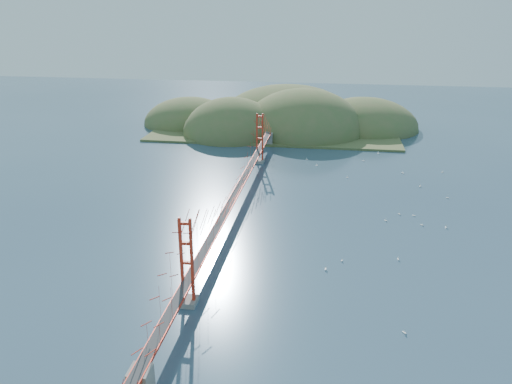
# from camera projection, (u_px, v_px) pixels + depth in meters

# --- Properties ---
(ground) EXTENTS (320.00, 320.00, 0.00)m
(ground) POSITION_uv_depth(u_px,v_px,m) (235.00, 211.00, 89.80)
(ground) COLOR #314B62
(ground) RESTS_ON ground
(bridge) EXTENTS (2.20, 94.40, 12.00)m
(bridge) POSITION_uv_depth(u_px,v_px,m) (235.00, 174.00, 87.50)
(bridge) COLOR gray
(bridge) RESTS_ON ground
(far_headlands) EXTENTS (84.00, 58.00, 25.00)m
(far_headlands) POSITION_uv_depth(u_px,v_px,m) (285.00, 126.00, 152.84)
(far_headlands) COLOR brown
(far_headlands) RESTS_ON ground
(sailboat_17) EXTENTS (0.63, 0.63, 0.71)m
(sailboat_17) POSITION_uv_depth(u_px,v_px,m) (403.00, 173.00, 110.02)
(sailboat_17) COLOR white
(sailboat_17) RESTS_ON ground
(sailboat_11) EXTENTS (0.56, 0.55, 0.63)m
(sailboat_11) POSITION_uv_depth(u_px,v_px,m) (447.00, 197.00, 95.91)
(sailboat_11) COLOR white
(sailboat_11) RESTS_ON ground
(sailboat_1) EXTENTS (0.60, 0.60, 0.62)m
(sailboat_1) POSITION_uv_depth(u_px,v_px,m) (422.00, 224.00, 84.12)
(sailboat_1) COLOR white
(sailboat_1) RESTS_ON ground
(sailboat_2) EXTENTS (0.60, 0.60, 0.63)m
(sailboat_2) POSITION_uv_depth(u_px,v_px,m) (386.00, 220.00, 85.82)
(sailboat_2) COLOR white
(sailboat_2) RESTS_ON ground
(sailboat_0) EXTENTS (0.50, 0.54, 0.61)m
(sailboat_0) POSITION_uv_depth(u_px,v_px,m) (398.00, 259.00, 72.78)
(sailboat_0) COLOR white
(sailboat_0) RESTS_ON ground
(sailboat_5) EXTENTS (0.46, 0.56, 0.65)m
(sailboat_5) POSITION_uv_depth(u_px,v_px,m) (446.00, 227.00, 83.23)
(sailboat_5) COLOR white
(sailboat_5) RESTS_ON ground
(sailboat_4) EXTENTS (0.65, 0.65, 0.71)m
(sailboat_4) POSITION_uv_depth(u_px,v_px,m) (420.00, 186.00, 101.98)
(sailboat_4) COLOR white
(sailboat_4) RESTS_ON ground
(sailboat_10) EXTENTS (0.48, 0.59, 0.68)m
(sailboat_10) POSITION_uv_depth(u_px,v_px,m) (326.00, 269.00, 70.04)
(sailboat_10) COLOR white
(sailboat_10) RESTS_ON ground
(sailboat_6) EXTENTS (0.58, 0.58, 0.61)m
(sailboat_6) POSITION_uv_depth(u_px,v_px,m) (404.00, 332.00, 56.50)
(sailboat_6) COLOR white
(sailboat_6) RESTS_ON ground
(sailboat_16) EXTENTS (0.54, 0.54, 0.57)m
(sailboat_16) POSITION_uv_depth(u_px,v_px,m) (399.00, 214.00, 88.48)
(sailboat_16) COLOR white
(sailboat_16) RESTS_ON ground
(sailboat_15) EXTENTS (0.63, 0.63, 0.71)m
(sailboat_15) POSITION_uv_depth(u_px,v_px,m) (378.00, 153.00, 124.53)
(sailboat_15) COLOR white
(sailboat_15) RESTS_ON ground
(sailboat_8) EXTENTS (0.64, 0.64, 0.67)m
(sailboat_8) POSITION_uv_depth(u_px,v_px,m) (442.00, 172.00, 110.53)
(sailboat_8) COLOR white
(sailboat_8) RESTS_ON ground
(sailboat_7) EXTENTS (0.61, 0.57, 0.68)m
(sailboat_7) POSITION_uv_depth(u_px,v_px,m) (363.00, 160.00, 118.61)
(sailboat_7) COLOR white
(sailboat_7) RESTS_ON ground
(sailboat_14) EXTENTS (0.50, 0.50, 0.56)m
(sailboat_14) POSITION_uv_depth(u_px,v_px,m) (342.00, 260.00, 72.36)
(sailboat_14) COLOR white
(sailboat_14) RESTS_ON ground
(sailboat_3) EXTENTS (0.59, 0.59, 0.62)m
(sailboat_3) POSITION_uv_depth(u_px,v_px,m) (347.00, 177.00, 107.27)
(sailboat_3) COLOR white
(sailboat_3) RESTS_ON ground
(sailboat_12) EXTENTS (0.62, 0.59, 0.69)m
(sailboat_12) POSITION_uv_depth(u_px,v_px,m) (307.00, 159.00, 119.58)
(sailboat_12) COLOR white
(sailboat_12) RESTS_ON ground
(sailboat_extra_0) EXTENTS (0.54, 0.54, 0.57)m
(sailboat_extra_0) POSITION_uv_depth(u_px,v_px,m) (317.00, 165.00, 115.31)
(sailboat_extra_0) COLOR white
(sailboat_extra_0) RESTS_ON ground
(sailboat_extra_1) EXTENTS (0.55, 0.50, 0.61)m
(sailboat_extra_1) POSITION_uv_depth(u_px,v_px,m) (414.00, 215.00, 87.91)
(sailboat_extra_1) COLOR white
(sailboat_extra_1) RESTS_ON ground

